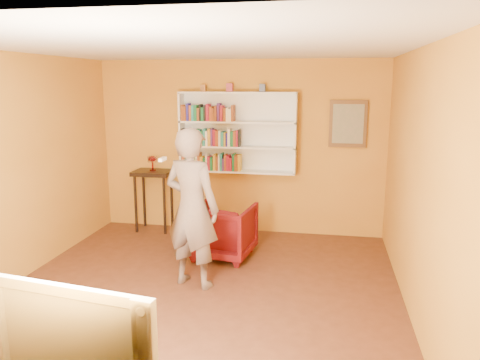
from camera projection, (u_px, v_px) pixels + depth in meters
name	position (u px, v px, depth m)	size (l,w,h in m)	color
room_shell	(196.00, 209.00, 5.01)	(5.30, 5.80, 2.88)	#4C2818
bookshelf	(238.00, 133.00, 7.21)	(1.80, 0.29, 1.23)	white
books_row_lower	(212.00, 162.00, 7.27)	(0.92, 0.19, 0.27)	#A34920
books_row_middle	(212.00, 138.00, 7.19)	(0.91, 0.19, 0.27)	black
books_row_upper	(208.00, 113.00, 7.13)	(0.82, 0.19, 0.27)	brown
ornament_left	(203.00, 88.00, 7.11)	(0.08, 0.08, 0.10)	#995F2B
ornament_centre	(230.00, 88.00, 7.04)	(0.09, 0.09, 0.13)	#AF3A4F
ornament_right	(262.00, 88.00, 6.95)	(0.09, 0.09, 0.12)	#4B577D
framed_painting	(348.00, 124.00, 6.93)	(0.55, 0.05, 0.70)	brown
console_table	(153.00, 181.00, 7.46)	(0.60, 0.46, 0.98)	black
ruby_lustre	(152.00, 160.00, 7.39)	(0.15, 0.15, 0.23)	maroon
armchair	(223.00, 231.00, 6.38)	(0.79, 0.81, 0.74)	#4A050B
person	(192.00, 208.00, 5.37)	(0.68, 0.45, 1.87)	#69564D
game_remote	(163.00, 159.00, 5.01)	(0.04, 0.15, 0.04)	white
television	(79.00, 329.00, 2.90)	(1.20, 0.16, 0.69)	black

